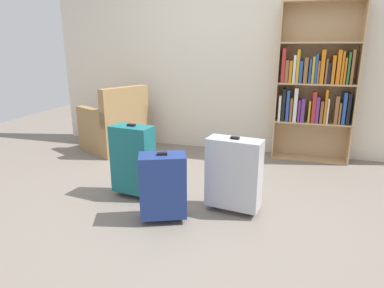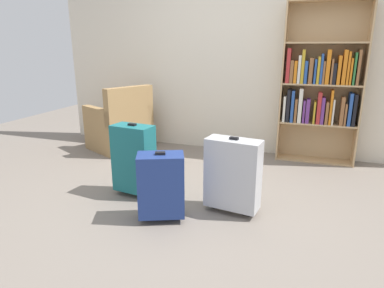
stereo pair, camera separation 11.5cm
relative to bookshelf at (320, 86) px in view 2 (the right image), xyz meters
name	(u,v)px [view 2 (the right image)]	position (x,y,z in m)	size (l,w,h in m)	color
ground_plane	(192,204)	(-1.06, -1.68, -0.94)	(8.98, 8.98, 0.00)	slate
back_wall	(237,55)	(-1.06, 0.19, 0.36)	(5.13, 0.10, 2.60)	beige
bookshelf	(320,86)	(0.00, 0.00, 0.00)	(0.93, 0.26, 1.92)	tan
armchair	(120,127)	(-2.57, -0.35, -0.62)	(0.94, 0.94, 0.90)	#9E7A4C
mug	(148,149)	(-2.15, -0.36, -0.89)	(0.12, 0.08, 0.10)	red
suitcase_navy_blue	(161,185)	(-1.22, -2.02, -0.63)	(0.43, 0.35, 0.60)	navy
suitcase_silver	(233,174)	(-0.69, -1.70, -0.58)	(0.49, 0.26, 0.68)	#B7BABF
suitcase_teal	(134,159)	(-1.66, -1.65, -0.57)	(0.41, 0.26, 0.72)	#19666B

